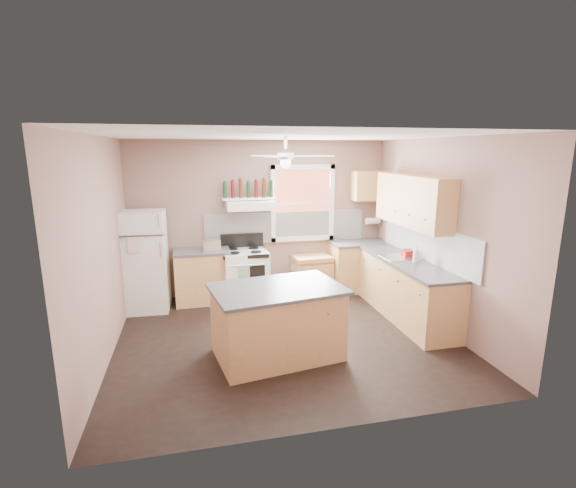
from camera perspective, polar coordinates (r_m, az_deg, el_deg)
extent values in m
plane|color=black|center=(5.90, -0.30, -12.61)|extent=(4.50, 4.50, 0.00)
plane|color=white|center=(5.34, -0.34, 14.60)|extent=(4.50, 4.50, 0.00)
cube|color=#816157|center=(7.42, -3.75, 3.56)|extent=(4.50, 0.05, 2.70)
cube|color=#816157|center=(6.35, 20.15, 1.27)|extent=(0.05, 4.00, 2.70)
cube|color=#816157|center=(5.45, -24.35, -0.87)|extent=(0.05, 4.00, 2.70)
cube|color=white|center=(7.49, -0.28, 2.33)|extent=(2.90, 0.03, 0.55)
cube|color=white|center=(6.61, 18.35, 0.27)|extent=(0.03, 2.60, 0.55)
cube|color=brown|center=(7.50, 1.97, 5.61)|extent=(1.00, 0.02, 1.20)
cube|color=white|center=(7.47, 2.03, 5.58)|extent=(1.16, 0.07, 1.36)
cube|color=white|center=(7.01, -18.96, -2.25)|extent=(0.70, 0.68, 1.60)
cube|color=#BB7F4E|center=(7.22, -11.58, -4.43)|extent=(0.90, 0.60, 0.86)
cube|color=#3F3F41|center=(7.10, -11.74, -0.96)|extent=(0.92, 0.62, 0.04)
cube|color=silver|center=(6.99, -10.39, -0.19)|extent=(0.29, 0.18, 0.18)
cube|color=white|center=(7.21, -5.93, -4.27)|extent=(0.80, 0.70, 0.86)
cube|color=white|center=(7.08, -5.26, 5.31)|extent=(0.78, 0.50, 0.14)
cube|color=white|center=(7.18, -5.41, 6.22)|extent=(0.90, 0.26, 0.03)
cube|color=#BB7F4E|center=(7.57, 3.30, -4.12)|extent=(0.70, 0.49, 0.67)
cube|color=#BB7F4E|center=(7.78, 9.59, -3.09)|extent=(1.00, 0.60, 0.86)
cube|color=#BB7F4E|center=(6.66, 15.79, -6.11)|extent=(0.60, 2.20, 0.86)
cube|color=#3F3F41|center=(7.67, 9.71, 0.14)|extent=(1.02, 0.62, 0.04)
cube|color=#3F3F41|center=(6.53, 15.95, -2.37)|extent=(0.62, 2.22, 0.04)
cube|color=silver|center=(6.70, 15.14, -1.83)|extent=(0.55, 0.45, 0.03)
cylinder|color=silver|center=(6.76, 16.38, -1.12)|extent=(0.03, 0.03, 0.14)
cube|color=#BB7F4E|center=(6.61, 16.66, 5.71)|extent=(0.33, 1.80, 0.76)
cube|color=#BB7F4E|center=(7.72, 11.01, 7.83)|extent=(0.60, 0.33, 0.52)
cylinder|color=white|center=(7.88, 11.52, 3.13)|extent=(0.26, 0.12, 0.12)
cube|color=#BB7F4E|center=(5.25, -1.44, -10.79)|extent=(1.60, 1.16, 0.86)
cube|color=#3F3F41|center=(5.09, -1.47, -6.14)|extent=(1.70, 1.25, 0.04)
cylinder|color=white|center=(5.34, -0.33, 11.92)|extent=(0.20, 0.20, 0.08)
imported|color=silver|center=(6.43, 17.13, -1.35)|extent=(0.12, 0.12, 0.25)
cube|color=#A20D15|center=(6.76, 16.05, -1.26)|extent=(0.20, 0.15, 0.10)
cylinder|color=#143819|center=(7.13, -8.65, 7.29)|extent=(0.06, 0.06, 0.27)
cylinder|color=#590F0F|center=(7.14, -7.58, 7.41)|extent=(0.06, 0.06, 0.29)
cylinder|color=#3F230F|center=(7.15, -6.51, 7.53)|extent=(0.06, 0.06, 0.31)
cylinder|color=#143819|center=(7.17, -5.43, 7.41)|extent=(0.06, 0.06, 0.27)
cylinder|color=#590F0F|center=(7.19, -4.37, 7.52)|extent=(0.06, 0.06, 0.29)
cylinder|color=#3F230F|center=(7.21, -3.32, 7.63)|extent=(0.06, 0.06, 0.31)
cylinder|color=#143819|center=(7.23, -2.27, 7.50)|extent=(0.06, 0.06, 0.27)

